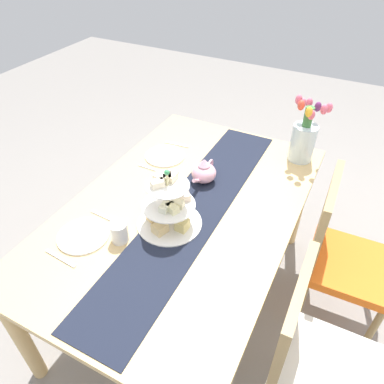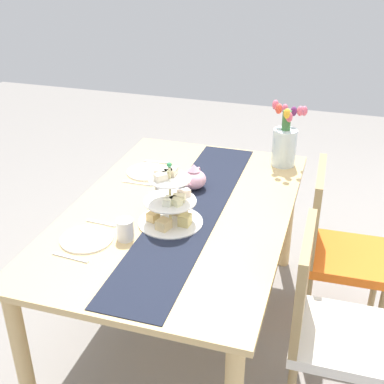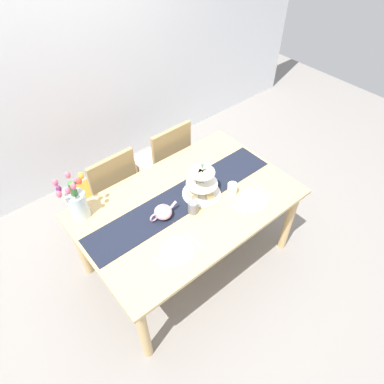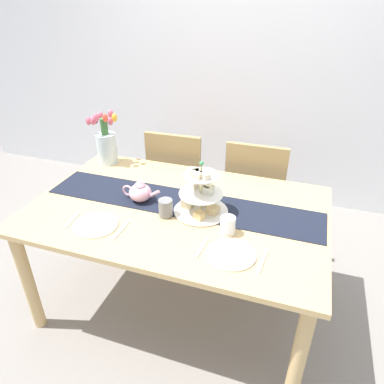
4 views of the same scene
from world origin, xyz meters
name	(u,v)px [view 2 (image 2 of 4)]	position (x,y,z in m)	size (l,w,h in m)	color
ground_plane	(182,325)	(0.00, 0.00, 0.00)	(8.00, 8.00, 0.00)	gray
dining_table	(180,225)	(0.00, 0.00, 0.64)	(1.65, 1.04, 0.74)	tan
chair_left	(336,244)	(-0.28, 0.75, 0.50)	(0.43, 0.43, 0.91)	#9C8254
chair_right	(327,322)	(0.33, 0.75, 0.50)	(0.43, 0.43, 0.91)	#9C8254
table_runner	(191,210)	(0.00, 0.05, 0.74)	(1.60, 0.30, 0.00)	black
tiered_cake_stand	(171,204)	(0.14, 0.00, 0.84)	(0.30, 0.30, 0.30)	beige
teapot	(194,178)	(-0.23, 0.00, 0.80)	(0.24, 0.13, 0.14)	#E5A8BC
tulip_vase	(285,141)	(-0.68, 0.40, 0.88)	(0.22, 0.19, 0.38)	silver
dinner_plate_left	(148,172)	(-0.34, -0.30, 0.74)	(0.23, 0.23, 0.01)	white
fork_left	(157,162)	(-0.48, -0.30, 0.74)	(0.02, 0.15, 0.01)	silver
knife_left	(137,183)	(-0.19, -0.30, 0.74)	(0.01, 0.17, 0.01)	silver
dinner_plate_right	(87,239)	(0.38, -0.30, 0.74)	(0.23, 0.23, 0.01)	white
fork_right	(101,223)	(0.24, -0.30, 0.74)	(0.02, 0.15, 0.01)	silver
knife_right	(70,258)	(0.53, -0.30, 0.74)	(0.01, 0.17, 0.01)	silver
mug_grey	(163,194)	(-0.03, -0.10, 0.79)	(0.08, 0.08, 0.10)	slate
mug_white_text	(125,230)	(0.33, -0.14, 0.79)	(0.08, 0.08, 0.10)	white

